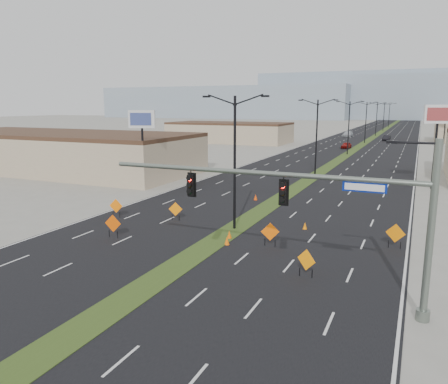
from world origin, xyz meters
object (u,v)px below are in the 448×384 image
at_px(streetlight_2, 349,126).
at_px(construction_sign_5, 395,234).
at_px(streetlight_1, 317,135).
at_px(car_left, 346,145).
at_px(streetlight_6, 389,114).
at_px(pole_sign_east_far, 446,112).
at_px(signal_mast, 322,205).
at_px(car_far, 348,134).
at_px(construction_sign_4, 270,233).
at_px(cone_1, 229,235).
at_px(car_mid, 387,138).
at_px(construction_sign_0, 116,207).
at_px(streetlight_0, 235,159).
at_px(construction_sign_2, 175,210).
at_px(cone_0, 227,241).
at_px(construction_sign_3, 306,261).
at_px(streetlight_5, 384,116).
at_px(cone_3, 256,197).
at_px(streetlight_3, 366,121).
at_px(cone_2, 305,226).
at_px(pole_sign_east_near, 438,121).
at_px(pole_sign_west, 142,126).
at_px(streetlight_4, 377,118).
at_px(construction_sign_1, 113,224).

distance_m(streetlight_2, construction_sign_5, 57.34).
height_order(streetlight_1, car_left, streetlight_1).
distance_m(streetlight_6, pole_sign_east_far, 84.45).
distance_m(signal_mast, car_far, 116.49).
relative_size(streetlight_1, construction_sign_4, 6.10).
height_order(car_left, cone_1, car_left).
xyz_separation_m(car_mid, construction_sign_0, (-14.93, -94.65, 0.21)).
relative_size(streetlight_1, streetlight_2, 1.00).
distance_m(construction_sign_0, construction_sign_5, 21.99).
bearing_deg(construction_sign_5, streetlight_0, -170.14).
height_order(construction_sign_2, cone_0, construction_sign_2).
distance_m(streetlight_1, construction_sign_0, 31.02).
height_order(construction_sign_0, construction_sign_3, construction_sign_3).
distance_m(streetlight_5, pole_sign_east_far, 57.38).
xyz_separation_m(car_mid, construction_sign_2, (-9.85, -93.46, 0.16)).
relative_size(car_left, cone_3, 6.53).
height_order(streetlight_3, construction_sign_4, streetlight_3).
bearing_deg(cone_1, cone_2, 46.43).
distance_m(streetlight_0, pole_sign_east_near, 28.04).
relative_size(construction_sign_3, pole_sign_west, 0.18).
bearing_deg(signal_mast, cone_0, 140.57).
bearing_deg(streetlight_3, streetlight_4, 90.00).
relative_size(streetlight_1, pole_sign_east_far, 1.06).
distance_m(car_far, pole_sign_east_far, 32.61).
relative_size(car_mid, cone_3, 7.35).
relative_size(streetlight_3, cone_3, 16.67).
relative_size(streetlight_1, construction_sign_1, 5.92).
distance_m(construction_sign_1, cone_0, 8.32).
bearing_deg(streetlight_6, car_left, -91.19).
bearing_deg(construction_sign_4, streetlight_4, 69.22).
distance_m(streetlight_6, pole_sign_east_near, 144.58).
bearing_deg(pole_sign_east_near, streetlight_5, 76.02).
xyz_separation_m(streetlight_0, streetlight_6, (0.00, 168.00, 0.00)).
height_order(streetlight_2, construction_sign_3, streetlight_2).
relative_size(streetlight_2, cone_1, 16.94).
bearing_deg(streetlight_1, pole_sign_west, -130.35).
height_order(construction_sign_4, cone_3, construction_sign_4).
bearing_deg(construction_sign_2, construction_sign_3, -49.29).
height_order(streetlight_6, construction_sign_3, streetlight_6).
distance_m(signal_mast, construction_sign_1, 16.63).
bearing_deg(signal_mast, streetlight_1, 102.69).
bearing_deg(car_far, car_mid, -41.86).
xyz_separation_m(streetlight_3, streetlight_4, (0.00, 28.00, 0.00)).
distance_m(streetlight_3, streetlight_6, 84.00).
bearing_deg(streetlight_0, construction_sign_3, -44.71).
relative_size(car_mid, cone_2, 7.88).
relative_size(streetlight_1, car_far, 1.78).
bearing_deg(construction_sign_5, streetlight_6, 103.78).
xyz_separation_m(car_left, car_far, (-5.18, 37.19, 0.15)).
bearing_deg(streetlight_2, pole_sign_west, -108.30).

